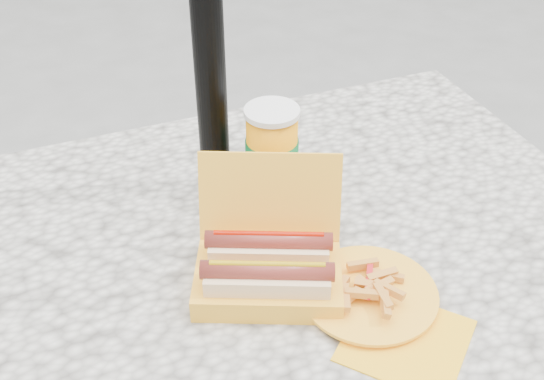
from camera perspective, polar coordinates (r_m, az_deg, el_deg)
name	(u,v)px	position (r m, az deg, el deg)	size (l,w,h in m)	color
picnic_table	(249,290)	(1.15, -1.90, -8.37)	(1.20, 0.80, 0.75)	beige
hotdog_box	(268,266)	(0.98, -0.32, -6.41)	(0.26, 0.25, 0.17)	yellow
fries_plate	(371,297)	(0.98, 8.26, -8.82)	(0.22, 0.30, 0.04)	yellow
soda_cup	(272,153)	(1.12, -0.01, 3.08)	(0.09, 0.09, 0.17)	#FF9509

